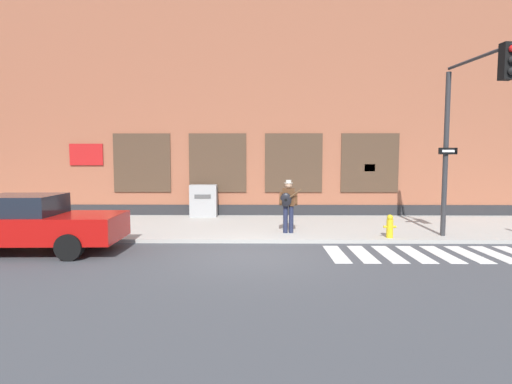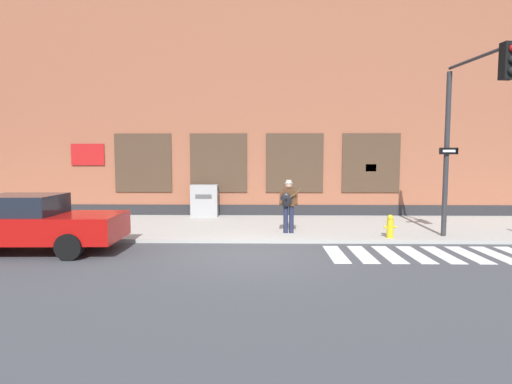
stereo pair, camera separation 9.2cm
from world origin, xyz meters
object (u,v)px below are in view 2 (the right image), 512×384
object	(u,v)px
busker	(288,203)
traffic_light	(469,116)
red_car	(31,223)
utility_box	(204,201)
fire_hydrant	(390,226)

from	to	relation	value
busker	traffic_light	xyz separation A→B (m)	(4.89, -1.37, 2.58)
red_car	busker	world-z (taller)	busker
red_car	traffic_light	size ratio (longest dim) A/B	0.90
utility_box	fire_hydrant	bearing A→B (deg)	-35.15
red_car	utility_box	world-z (taller)	red_car
traffic_light	utility_box	world-z (taller)	traffic_light
red_car	busker	xyz separation A→B (m)	(6.96, 2.27, 0.31)
utility_box	fire_hydrant	world-z (taller)	utility_box
utility_box	busker	bearing A→B (deg)	-48.57
utility_box	fire_hydrant	distance (m)	7.62
utility_box	red_car	bearing A→B (deg)	-122.33
busker	red_car	bearing A→B (deg)	-161.93
busker	traffic_light	bearing A→B (deg)	-15.68
red_car	fire_hydrant	xyz separation A→B (m)	(9.97, 1.53, -0.31)
fire_hydrant	busker	bearing A→B (deg)	166.20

